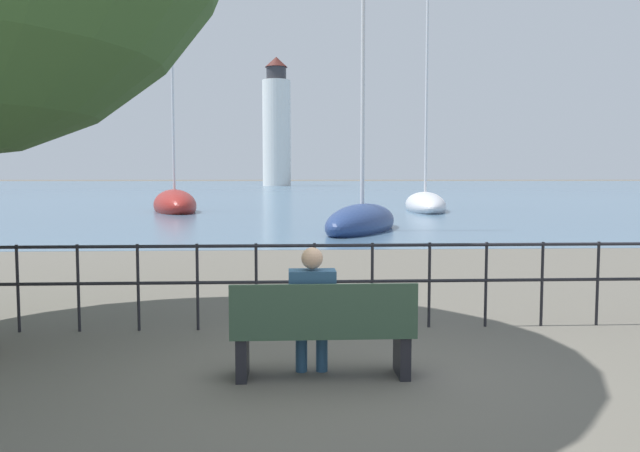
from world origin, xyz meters
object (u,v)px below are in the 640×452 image
at_px(park_bench, 323,333).
at_px(sailboat_2, 425,204).
at_px(sailboat_0, 362,221).
at_px(sailboat_1, 175,204).
at_px(seated_person_left, 312,306).
at_px(harbor_lighthouse, 277,126).

bearing_deg(park_bench, sailboat_2, 75.80).
relative_size(park_bench, sailboat_2, 0.14).
xyz_separation_m(park_bench, sailboat_0, (2.22, 15.72, -0.10)).
height_order(park_bench, sailboat_0, sailboat_0).
bearing_deg(sailboat_2, park_bench, -96.57).
distance_m(park_bench, sailboat_1, 29.15).
bearing_deg(seated_person_left, sailboat_1, 102.68).
height_order(sailboat_1, harbor_lighthouse, harbor_lighthouse).
relative_size(seated_person_left, sailboat_0, 0.12).
relative_size(park_bench, sailboat_1, 0.14).
relative_size(park_bench, seated_person_left, 1.39).
height_order(sailboat_0, sailboat_2, sailboat_2).
distance_m(sailboat_1, sailboat_2, 13.83).
distance_m(park_bench, sailboat_2, 29.94).
xyz_separation_m(park_bench, harbor_lighthouse, (-2.86, 130.79, 12.44)).
relative_size(park_bench, sailboat_0, 0.17).
xyz_separation_m(sailboat_0, sailboat_2, (5.13, 13.30, 0.01)).
height_order(seated_person_left, harbor_lighthouse, harbor_lighthouse).
height_order(park_bench, sailboat_1, sailboat_1).
height_order(sailboat_2, harbor_lighthouse, harbor_lighthouse).
bearing_deg(sailboat_2, harbor_lighthouse, 103.35).
xyz_separation_m(park_bench, sailboat_1, (-6.47, 28.42, -0.04)).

